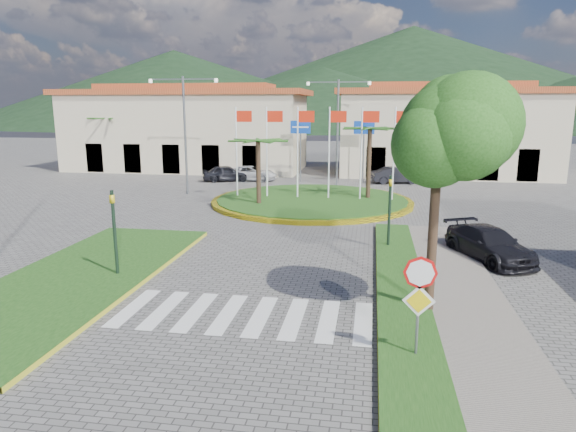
% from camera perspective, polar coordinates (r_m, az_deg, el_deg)
% --- Properties ---
extents(ground, '(160.00, 160.00, 0.00)m').
position_cam_1_polar(ground, '(12.15, -10.23, -18.06)').
color(ground, '#5E5B59').
rests_on(ground, ground).
extents(sidewalk_right, '(4.00, 28.00, 0.15)m').
position_cam_1_polar(sidewalk_right, '(13.48, 18.79, -14.97)').
color(sidewalk_right, gray).
rests_on(sidewalk_right, ground).
extents(verge_right, '(1.60, 28.00, 0.18)m').
position_cam_1_polar(verge_right, '(13.32, 13.53, -14.91)').
color(verge_right, '#1B4714').
rests_on(verge_right, ground).
extents(median_left, '(5.00, 14.00, 0.18)m').
position_cam_1_polar(median_left, '(19.77, -22.42, -6.41)').
color(median_left, '#1B4714').
rests_on(median_left, ground).
extents(crosswalk, '(8.00, 3.00, 0.01)m').
position_cam_1_polar(crosswalk, '(15.56, -5.26, -10.84)').
color(crosswalk, silver).
rests_on(crosswalk, ground).
extents(roundabout_island, '(12.70, 12.70, 6.00)m').
position_cam_1_polar(roundabout_island, '(32.60, 2.67, 1.73)').
color(roundabout_island, yellow).
rests_on(roundabout_island, ground).
extents(stop_sign, '(0.80, 0.11, 2.65)m').
position_cam_1_polar(stop_sign, '(12.62, 14.38, -8.08)').
color(stop_sign, slate).
rests_on(stop_sign, ground).
extents(deciduous_tree, '(3.60, 3.60, 6.80)m').
position_cam_1_polar(deciduous_tree, '(14.98, 16.40, 8.23)').
color(deciduous_tree, black).
rests_on(deciduous_tree, ground).
extents(traffic_light_left, '(0.15, 0.18, 3.20)m').
position_cam_1_polar(traffic_light_left, '(19.06, -18.76, -1.01)').
color(traffic_light_left, black).
rests_on(traffic_light_left, ground).
extents(traffic_light_right, '(0.15, 0.18, 3.20)m').
position_cam_1_polar(traffic_light_right, '(22.25, 11.24, 1.23)').
color(traffic_light_right, black).
rests_on(traffic_light_right, ground).
extents(traffic_light_far, '(0.18, 0.15, 3.20)m').
position_cam_1_polar(traffic_light_far, '(36.34, 16.13, 5.17)').
color(traffic_light_far, black).
rests_on(traffic_light_far, ground).
extents(direction_sign_west, '(1.60, 0.14, 5.20)m').
position_cam_1_polar(direction_sign_west, '(41.29, 1.40, 8.64)').
color(direction_sign_west, slate).
rests_on(direction_sign_west, ground).
extents(direction_sign_east, '(1.60, 0.14, 5.20)m').
position_cam_1_polar(direction_sign_east, '(40.90, 8.43, 8.48)').
color(direction_sign_east, slate).
rests_on(direction_sign_east, ground).
extents(street_lamp_centre, '(4.80, 0.16, 8.00)m').
position_cam_1_polar(street_lamp_centre, '(39.97, 5.53, 9.86)').
color(street_lamp_centre, slate).
rests_on(street_lamp_centre, ground).
extents(street_lamp_west, '(4.80, 0.16, 8.00)m').
position_cam_1_polar(street_lamp_west, '(36.18, -11.38, 9.44)').
color(street_lamp_west, slate).
rests_on(street_lamp_west, ground).
extents(building_left, '(23.32, 9.54, 8.05)m').
position_cam_1_polar(building_left, '(51.06, -11.12, 9.52)').
color(building_left, beige).
rests_on(building_left, ground).
extents(building_right, '(19.08, 9.54, 8.05)m').
position_cam_1_polar(building_right, '(48.31, 17.04, 9.08)').
color(building_right, beige).
rests_on(building_right, ground).
extents(hill_far_west, '(140.00, 140.00, 22.00)m').
position_cam_1_polar(hill_far_west, '(161.00, -12.42, 13.66)').
color(hill_far_west, black).
rests_on(hill_far_west, ground).
extents(hill_far_mid, '(180.00, 180.00, 30.00)m').
position_cam_1_polar(hill_far_mid, '(170.45, 13.58, 14.86)').
color(hill_far_mid, black).
rests_on(hill_far_mid, ground).
extents(hill_near_back, '(110.00, 110.00, 16.00)m').
position_cam_1_polar(hill_near_back, '(140.53, 3.83, 12.94)').
color(hill_near_back, black).
rests_on(hill_near_back, ground).
extents(white_van, '(4.34, 2.06, 1.20)m').
position_cam_1_polar(white_van, '(42.56, -4.14, 4.76)').
color(white_van, silver).
rests_on(white_van, ground).
extents(car_dark_a, '(4.16, 2.69, 1.32)m').
position_cam_1_polar(car_dark_a, '(42.32, -6.82, 4.74)').
color(car_dark_a, black).
rests_on(car_dark_a, ground).
extents(car_dark_b, '(4.12, 2.18, 1.29)m').
position_cam_1_polar(car_dark_b, '(41.77, 11.95, 4.45)').
color(car_dark_b, black).
rests_on(car_dark_b, ground).
extents(car_side_right, '(3.49, 4.84, 1.30)m').
position_cam_1_polar(car_side_right, '(22.10, 21.48, -2.91)').
color(car_side_right, black).
rests_on(car_side_right, ground).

